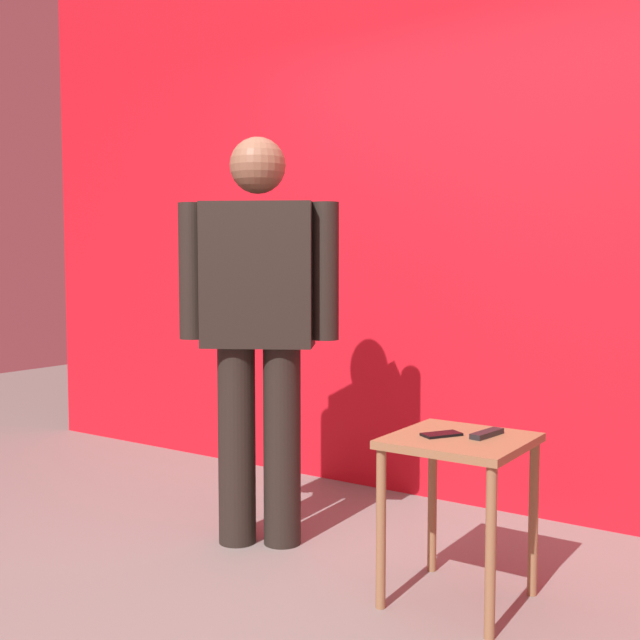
# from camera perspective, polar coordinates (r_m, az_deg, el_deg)

# --- Properties ---
(ground_plane) EXTENTS (12.00, 12.00, 0.00)m
(ground_plane) POSITION_cam_1_polar(r_m,az_deg,el_deg) (3.05, -4.77, -20.02)
(ground_plane) COLOR gray
(back_wall_red) EXTENTS (6.01, 0.12, 3.31)m
(back_wall_red) POSITION_cam_1_polar(r_m,az_deg,el_deg) (4.18, 9.41, 9.79)
(back_wall_red) COLOR red
(back_wall_red) RESTS_ON ground_plane
(standing_person) EXTENTS (0.66, 0.45, 1.78)m
(standing_person) POSITION_cam_1_polar(r_m,az_deg,el_deg) (3.46, -4.43, 0.05)
(standing_person) COLOR black
(standing_person) RESTS_ON ground_plane
(side_table) EXTENTS (0.48, 0.48, 0.62)m
(side_table) POSITION_cam_1_polar(r_m,az_deg,el_deg) (2.97, 9.99, -10.34)
(side_table) COLOR olive
(side_table) RESTS_ON ground_plane
(cell_phone) EXTENTS (0.14, 0.16, 0.01)m
(cell_phone) POSITION_cam_1_polar(r_m,az_deg,el_deg) (2.95, 8.72, -8.13)
(cell_phone) COLOR black
(cell_phone) RESTS_ON side_table
(tv_remote) EXTENTS (0.07, 0.17, 0.02)m
(tv_remote) POSITION_cam_1_polar(r_m,az_deg,el_deg) (2.97, 11.90, -8.00)
(tv_remote) COLOR black
(tv_remote) RESTS_ON side_table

